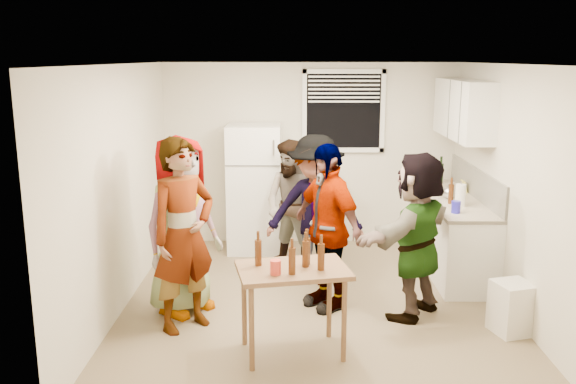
{
  "coord_description": "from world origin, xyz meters",
  "views": [
    {
      "loc": [
        -0.24,
        -6.09,
        2.57
      ],
      "look_at": [
        -0.29,
        0.3,
        1.15
      ],
      "focal_mm": 38.0,
      "sensor_mm": 36.0,
      "label": 1
    }
  ],
  "objects_px": {
    "beer_bottle_table": "(307,264)",
    "guest_back_left": "(293,269)",
    "refrigerator": "(254,188)",
    "red_cup": "(276,274)",
    "guest_grey": "(184,309)",
    "guest_back_right": "(315,282)",
    "beer_bottle_counter": "(450,204)",
    "trash_bin": "(512,308)",
    "guest_orange": "(413,314)",
    "kettle": "(449,198)",
    "guest_black": "(326,306)",
    "guest_stripe": "(187,326)",
    "serving_table": "(293,352)",
    "wine_bottle": "(440,184)",
    "blue_cup": "(456,213)"
  },
  "relations": [
    {
      "from": "guest_stripe",
      "to": "wine_bottle",
      "type": "bearing_deg",
      "value": -3.64
    },
    {
      "from": "beer_bottle_table",
      "to": "guest_back_left",
      "type": "bearing_deg",
      "value": 93.07
    },
    {
      "from": "serving_table",
      "to": "red_cup",
      "type": "bearing_deg",
      "value": -131.35
    },
    {
      "from": "blue_cup",
      "to": "guest_grey",
      "type": "relative_size",
      "value": 0.07
    },
    {
      "from": "serving_table",
      "to": "guest_black",
      "type": "bearing_deg",
      "value": 71.46
    },
    {
      "from": "wine_bottle",
      "to": "kettle",
      "type": "bearing_deg",
      "value": -96.52
    },
    {
      "from": "refrigerator",
      "to": "guest_grey",
      "type": "distance_m",
      "value": 2.3
    },
    {
      "from": "beer_bottle_table",
      "to": "guest_back_left",
      "type": "distance_m",
      "value": 2.24
    },
    {
      "from": "beer_bottle_table",
      "to": "guest_stripe",
      "type": "height_order",
      "value": "beer_bottle_table"
    },
    {
      "from": "beer_bottle_table",
      "to": "guest_orange",
      "type": "height_order",
      "value": "beer_bottle_table"
    },
    {
      "from": "refrigerator",
      "to": "wine_bottle",
      "type": "relative_size",
      "value": 6.19
    },
    {
      "from": "beer_bottle_counter",
      "to": "trash_bin",
      "type": "height_order",
      "value": "beer_bottle_counter"
    },
    {
      "from": "wine_bottle",
      "to": "guest_stripe",
      "type": "distance_m",
      "value": 4.05
    },
    {
      "from": "serving_table",
      "to": "guest_back_right",
      "type": "bearing_deg",
      "value": 81.55
    },
    {
      "from": "guest_orange",
      "to": "guest_black",
      "type": "bearing_deg",
      "value": -64.05
    },
    {
      "from": "wine_bottle",
      "to": "guest_back_right",
      "type": "xyz_separation_m",
      "value": [
        -1.73,
        -1.35,
        -0.9
      ]
    },
    {
      "from": "beer_bottle_counter",
      "to": "beer_bottle_table",
      "type": "distance_m",
      "value": 2.51
    },
    {
      "from": "guest_back_left",
      "to": "guest_orange",
      "type": "height_order",
      "value": "guest_back_left"
    },
    {
      "from": "kettle",
      "to": "guest_grey",
      "type": "xyz_separation_m",
      "value": [
        -3.01,
        -1.26,
        -0.9
      ]
    },
    {
      "from": "refrigerator",
      "to": "guest_back_right",
      "type": "distance_m",
      "value": 1.71
    },
    {
      "from": "wine_bottle",
      "to": "blue_cup",
      "type": "xyz_separation_m",
      "value": [
        -0.2,
        -1.58,
        -0.0
      ]
    },
    {
      "from": "red_cup",
      "to": "guest_back_right",
      "type": "bearing_deg",
      "value": 78.03
    },
    {
      "from": "guest_grey",
      "to": "beer_bottle_counter",
      "type": "bearing_deg",
      "value": -31.85
    },
    {
      "from": "red_cup",
      "to": "guest_grey",
      "type": "height_order",
      "value": "red_cup"
    },
    {
      "from": "serving_table",
      "to": "guest_back_left",
      "type": "height_order",
      "value": "serving_table"
    },
    {
      "from": "wine_bottle",
      "to": "beer_bottle_counter",
      "type": "xyz_separation_m",
      "value": [
        -0.15,
        -1.15,
        -0.0
      ]
    },
    {
      "from": "refrigerator",
      "to": "beer_bottle_table",
      "type": "bearing_deg",
      "value": -77.64
    },
    {
      "from": "beer_bottle_counter",
      "to": "guest_grey",
      "type": "distance_m",
      "value": 3.25
    },
    {
      "from": "red_cup",
      "to": "guest_orange",
      "type": "distance_m",
      "value": 1.88
    },
    {
      "from": "guest_grey",
      "to": "guest_back_left",
      "type": "relative_size",
      "value": 1.13
    },
    {
      "from": "beer_bottle_table",
      "to": "guest_black",
      "type": "relative_size",
      "value": 0.14
    },
    {
      "from": "blue_cup",
      "to": "guest_orange",
      "type": "xyz_separation_m",
      "value": [
        -0.55,
        -0.65,
        -0.9
      ]
    },
    {
      "from": "guest_back_right",
      "to": "guest_black",
      "type": "relative_size",
      "value": 1.0
    },
    {
      "from": "beer_bottle_table",
      "to": "guest_orange",
      "type": "distance_m",
      "value": 1.56
    },
    {
      "from": "guest_stripe",
      "to": "guest_orange",
      "type": "xyz_separation_m",
      "value": [
        2.26,
        0.31,
        0.0
      ]
    },
    {
      "from": "guest_grey",
      "to": "guest_back_right",
      "type": "height_order",
      "value": "guest_back_right"
    },
    {
      "from": "refrigerator",
      "to": "guest_grey",
      "type": "xyz_separation_m",
      "value": [
        -0.61,
        -2.05,
        -0.85
      ]
    },
    {
      "from": "blue_cup",
      "to": "guest_black",
      "type": "bearing_deg",
      "value": -162.7
    },
    {
      "from": "beer_bottle_counter",
      "to": "guest_orange",
      "type": "xyz_separation_m",
      "value": [
        -0.6,
        -1.09,
        -0.9
      ]
    },
    {
      "from": "guest_back_left",
      "to": "guest_black",
      "type": "bearing_deg",
      "value": -40.66
    },
    {
      "from": "beer_bottle_counter",
      "to": "guest_back_right",
      "type": "relative_size",
      "value": 0.13
    },
    {
      "from": "refrigerator",
      "to": "blue_cup",
      "type": "bearing_deg",
      "value": -33.15
    },
    {
      "from": "refrigerator",
      "to": "red_cup",
      "type": "relative_size",
      "value": 13.83
    },
    {
      "from": "refrigerator",
      "to": "serving_table",
      "type": "height_order",
      "value": "refrigerator"
    },
    {
      "from": "guest_back_left",
      "to": "guest_back_right",
      "type": "height_order",
      "value": "guest_back_right"
    },
    {
      "from": "beer_bottle_counter",
      "to": "kettle",
      "type": "bearing_deg",
      "value": 79.51
    },
    {
      "from": "beer_bottle_table",
      "to": "guest_back_left",
      "type": "xyz_separation_m",
      "value": [
        -0.11,
        2.1,
        -0.79
      ]
    },
    {
      "from": "guest_black",
      "to": "refrigerator",
      "type": "bearing_deg",
      "value": 169.92
    },
    {
      "from": "kettle",
      "to": "wine_bottle",
      "type": "distance_m",
      "value": 0.88
    },
    {
      "from": "kettle",
      "to": "red_cup",
      "type": "bearing_deg",
      "value": -135.03
    }
  ]
}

